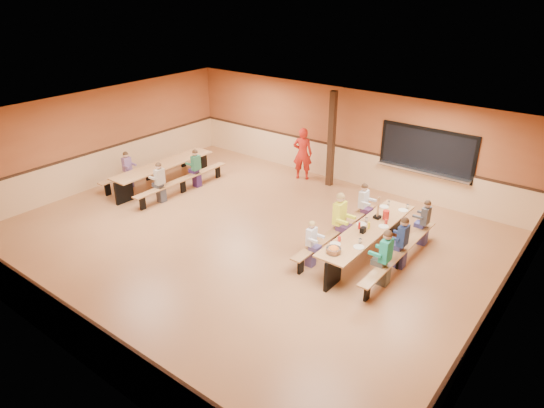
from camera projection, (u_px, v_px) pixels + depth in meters
The scene contains 23 objects.
ground at pixel (244, 240), 12.27m from camera, with size 12.00×12.00×0.00m, color #99603A.
room_envelope at pixel (244, 216), 11.98m from camera, with size 12.04×10.04×3.02m.
kitchen_pass_through at pixel (426, 154), 13.75m from camera, with size 2.78×0.28×1.38m.
structural_post at pixel (331, 140), 14.90m from camera, with size 0.18×0.18×3.00m, color black.
cafeteria_table_main at pixel (368, 237), 11.34m from camera, with size 1.91×3.70×0.74m.
cafeteria_table_second at pixel (164, 170), 15.22m from camera, with size 1.91×3.70×0.74m.
seated_child_white_left at pixel (311, 244), 10.95m from camera, with size 0.33×0.27×1.13m, color white, non-canonical shape.
seated_adult_yellow at pixel (339, 220), 11.78m from camera, with size 0.45×0.37×1.37m, color #F2FA33, non-canonical shape.
seated_child_grey_left at pixel (363, 206), 12.70m from camera, with size 0.37×0.30×1.21m, color silver, non-canonical shape.
seated_child_teal_right at pixel (385, 258), 10.25m from camera, with size 0.41×0.33×1.29m, color #1B8F71, non-canonical shape.
seated_child_navy_right at pixel (402, 243), 10.88m from camera, with size 0.39×0.32×1.24m, color navy, non-canonical shape.
seated_child_char_right at pixel (425, 223), 11.85m from camera, with size 0.35×0.29×1.17m, color #43454B, non-canonical shape.
seated_child_purple_sec at pixel (128, 170), 15.11m from camera, with size 0.35×0.28×1.16m, color slate, non-canonical shape.
seated_child_green_sec at pixel (196, 169), 15.16m from camera, with size 0.37×0.30×1.20m, color #2A6747, non-canonical shape.
seated_child_tan_sec at pixel (160, 183), 14.12m from camera, with size 0.37×0.30×1.20m, color #A89B88, non-canonical shape.
standing_woman at pixel (303, 154), 15.66m from camera, with size 0.63×0.41×1.72m, color red.
punch_pitcher at pixel (386, 215), 11.66m from camera, with size 0.16×0.16×0.22m, color red.
chip_bowl at pixel (334, 250), 10.23m from camera, with size 0.32×0.32×0.15m, color orange, non-canonical shape.
napkin_dispenser at pixel (363, 230), 11.05m from camera, with size 0.10×0.14×0.13m, color black.
condiment_mustard at pixel (369, 225), 11.21m from camera, with size 0.06×0.06×0.17m, color yellow.
condiment_ketchup at pixel (359, 226), 11.21m from camera, with size 0.06×0.06×0.17m, color #B2140F.
table_paddle at pixel (378, 213), 11.68m from camera, with size 0.16×0.16×0.56m.
place_settings at pixel (369, 227), 11.22m from camera, with size 0.65×3.30×0.11m, color beige, non-canonical shape.
Camera 1 is at (7.11, -8.06, 6.04)m, focal length 32.00 mm.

